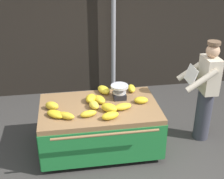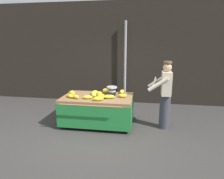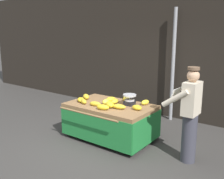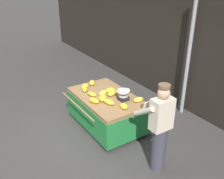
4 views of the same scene
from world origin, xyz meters
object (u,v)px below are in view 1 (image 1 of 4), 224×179
banana_bunch_7 (94,105)px  banana_bunch_3 (104,90)px  banana_bunch_4 (88,114)px  banana_bunch_5 (91,98)px  banana_bunch_9 (131,88)px  street_pole (113,29)px  banana_bunch_8 (52,106)px  banana_bunch_11 (123,107)px  vendor_person (206,92)px  banana_bunch_12 (99,99)px  banana_bunch_2 (109,108)px  banana_bunch_1 (110,116)px  banana_bunch_6 (66,116)px  banana_bunch_0 (56,114)px  banana_bunch_10 (141,100)px  weighing_scale (119,92)px  banana_cart (99,117)px

banana_bunch_7 → banana_bunch_3: bearing=66.1°
banana_bunch_4 → banana_bunch_5: 0.45m
banana_bunch_9 → banana_bunch_5: bearing=-159.4°
street_pole → banana_bunch_8: 2.38m
banana_bunch_8 → banana_bunch_11: (1.05, -0.17, -0.01)m
banana_bunch_3 → banana_bunch_4: bearing=-114.0°
vendor_person → banana_bunch_12: bearing=176.0°
banana_bunch_4 → banana_bunch_2: bearing=16.6°
banana_bunch_1 → banana_bunch_7: (-0.20, 0.34, 0.00)m
banana_bunch_6 → street_pole: bearing=64.8°
banana_bunch_0 → vendor_person: 2.40m
banana_bunch_1 → vendor_person: vendor_person is taller
banana_bunch_10 → vendor_person: bearing=0.3°
banana_bunch_3 → banana_bunch_10: banana_bunch_3 is taller
weighing_scale → banana_bunch_7: (-0.44, -0.25, -0.06)m
banana_bunch_11 → banana_bunch_2: bearing=-172.3°
banana_bunch_8 → banana_bunch_10: bearing=-0.6°
banana_bunch_3 → banana_bunch_9: bearing=-0.1°
banana_bunch_3 → vendor_person: vendor_person is taller
banana_bunch_7 → banana_bunch_9: size_ratio=0.89×
banana_bunch_7 → banana_bunch_12: (0.11, 0.18, -0.01)m
banana_bunch_10 → banana_bunch_11: (-0.32, -0.16, 0.00)m
banana_bunch_0 → banana_bunch_9: bearing=27.2°
banana_bunch_7 → banana_bunch_9: bearing=35.2°
banana_bunch_9 → weighing_scale: bearing=-137.0°
banana_bunch_5 → banana_bunch_7: banana_bunch_5 is taller
banana_bunch_2 → banana_bunch_4: 0.33m
banana_bunch_0 → banana_bunch_7: 0.59m
banana_bunch_5 → banana_bunch_0: bearing=-145.2°
street_pole → banana_bunch_12: bearing=-105.9°
banana_bunch_6 → vendor_person: vendor_person is taller
banana_bunch_4 → vendor_person: bearing=8.5°
banana_bunch_7 → banana_bunch_12: size_ratio=0.81×
street_pole → banana_bunch_2: size_ratio=11.17×
banana_bunch_12 → banana_bunch_3: bearing=70.5°
banana_bunch_5 → banana_bunch_7: bearing=-83.1°
banana_bunch_8 → banana_bunch_12: size_ratio=0.82×
banana_bunch_0 → banana_bunch_9: (1.26, 0.65, 0.00)m
banana_bunch_3 → weighing_scale: bearing=-46.1°
banana_cart → banana_bunch_6: (-0.51, -0.28, 0.25)m
banana_bunch_7 → banana_bunch_12: bearing=59.1°
street_pole → banana_bunch_0: size_ratio=9.72×
banana_bunch_3 → banana_bunch_4: banana_bunch_3 is taller
banana_bunch_9 → banana_bunch_11: bearing=-113.9°
banana_bunch_3 → vendor_person: 1.66m
banana_bunch_4 → banana_bunch_6: banana_bunch_6 is taller
banana_bunch_5 → banana_bunch_9: bearing=20.6°
banana_bunch_2 → street_pole: bearing=79.1°
banana_bunch_12 → banana_bunch_11: bearing=-41.8°
banana_bunch_8 → banana_bunch_9: (1.32, 0.42, -0.01)m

